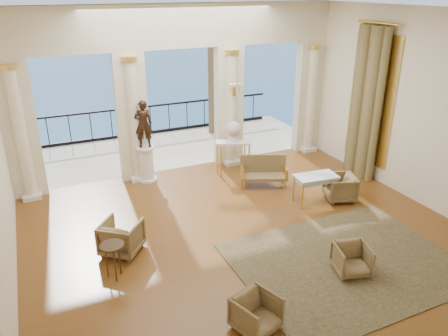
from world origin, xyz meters
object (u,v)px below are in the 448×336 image
armchair_d (121,235)px  game_table (316,178)px  armchair_b (352,258)px  statue (143,124)px  armchair_a (256,312)px  armchair_c (340,187)px  pedestal (146,165)px  console_table (233,147)px  settee (264,171)px  side_table (112,249)px

armchair_d → game_table: 4.76m
armchair_b → statue: (-2.34, 5.57, 1.29)m
armchair_a → armchair_c: size_ratio=0.91×
armchair_b → pedestal: bearing=128.7°
armchair_a → console_table: console_table is taller
settee → console_table: console_table is taller
game_table → armchair_b: bearing=-105.9°
armchair_b → game_table: game_table is taller
game_table → side_table: (-5.06, -1.01, -0.03)m
armchair_a → side_table: 2.80m
armchair_a → game_table: 4.63m
settee → side_table: size_ratio=1.90×
armchair_d → console_table: console_table is taller
armchair_a → side_table: (-1.73, 2.19, 0.27)m
armchair_b → statue: bearing=128.7°
game_table → console_table: bearing=118.6°
armchair_d → settee: 4.39m
game_table → armchair_a: bearing=-130.3°
armchair_b → side_table: size_ratio=0.89×
armchair_d → settee: settee is taller
statue → console_table: 2.55m
statue → game_table: bearing=148.2°
armchair_a → statue: bearing=71.2°
armchair_c → side_table: (-5.69, -0.85, 0.24)m
armchair_c → game_table: (-0.63, 0.16, 0.27)m
game_table → side_table: 5.16m
game_table → side_table: size_ratio=1.54×
side_table → armchair_c: bearing=8.5°
statue → side_table: size_ratio=1.81×
settee → statue: statue is taller
side_table → armchair_b: bearing=-22.3°
armchair_d → statue: size_ratio=0.59×
armchair_b → armchair_c: size_ratio=0.88×
game_table → side_table: game_table is taller
armchair_a → pedestal: (-0.06, 6.11, 0.14)m
armchair_d → settee: (4.09, 1.61, 0.02)m
armchair_c → armchair_b: bearing=-15.3°
armchair_c → settee: 2.01m
settee → console_table: 1.21m
console_table → armchair_c: bearing=-34.9°
settee → pedestal: 3.14m
settee → side_table: bearing=-128.7°
settee → pedestal: bearing=173.5°
settee → statue: size_ratio=1.05×
game_table → statue: (-3.40, 2.91, 0.97)m
armchair_c → side_table: armchair_c is taller
armchair_c → settee: size_ratio=0.54×
armchair_c → console_table: bearing=-128.9°
pedestal → armchair_a: bearing=-89.4°
game_table → pedestal: pedestal is taller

